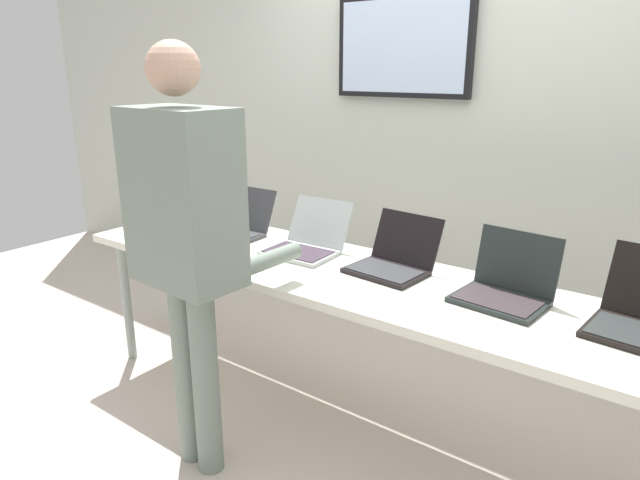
{
  "coord_description": "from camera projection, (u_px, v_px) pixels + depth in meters",
  "views": [
    {
      "loc": [
        1.32,
        -1.96,
        1.65
      ],
      "look_at": [
        -0.12,
        -0.01,
        0.9
      ],
      "focal_mm": 31.03,
      "sensor_mm": 36.0,
      "label": 1
    }
  ],
  "objects": [
    {
      "name": "ground",
      "position": [
        340.0,
        419.0,
        2.75
      ],
      "size": [
        8.0,
        8.0,
        0.04
      ],
      "primitive_type": "cube",
      "color": "beige"
    },
    {
      "name": "back_wall",
      "position": [
        449.0,
        137.0,
        3.24
      ],
      "size": [
        8.0,
        0.11,
        2.51
      ],
      "color": "beige",
      "rests_on": "ground"
    },
    {
      "name": "workbench",
      "position": [
        342.0,
        281.0,
        2.53
      ],
      "size": [
        2.86,
        0.7,
        0.77
      ],
      "color": "silver",
      "rests_on": "ground"
    },
    {
      "name": "equipment_box",
      "position": [
        175.0,
        199.0,
        3.19
      ],
      "size": [
        0.35,
        0.29,
        0.31
      ],
      "color": "slate",
      "rests_on": "workbench"
    },
    {
      "name": "laptop_station_0",
      "position": [
        237.0,
        225.0,
        3.03
      ],
      "size": [
        0.33,
        0.35,
        0.24
      ],
      "color": "#3A3A3F",
      "rests_on": "workbench"
    },
    {
      "name": "laptop_station_1",
      "position": [
        307.0,
        241.0,
        2.76
      ],
      "size": [
        0.35,
        0.38,
        0.24
      ],
      "color": "#B0B6B6",
      "rests_on": "workbench"
    },
    {
      "name": "laptop_station_2",
      "position": [
        394.0,
        259.0,
        2.5
      ],
      "size": [
        0.36,
        0.36,
        0.24
      ],
      "color": "black",
      "rests_on": "workbench"
    },
    {
      "name": "laptop_station_3",
      "position": [
        506.0,
        286.0,
        2.18
      ],
      "size": [
        0.36,
        0.33,
        0.26
      ],
      "color": "#212827",
      "rests_on": "workbench"
    },
    {
      "name": "person",
      "position": [
        187.0,
        229.0,
        2.12
      ],
      "size": [
        0.45,
        0.6,
        1.75
      ],
      "color": "gray",
      "rests_on": "ground"
    },
    {
      "name": "paper_sheet",
      "position": [
        217.0,
        253.0,
        2.74
      ],
      "size": [
        0.26,
        0.33,
        0.0
      ],
      "color": "white",
      "rests_on": "workbench"
    }
  ]
}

